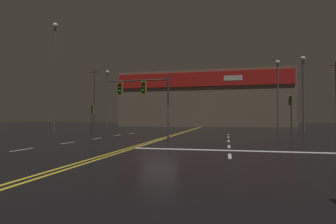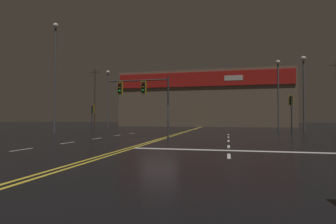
# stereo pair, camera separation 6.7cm
# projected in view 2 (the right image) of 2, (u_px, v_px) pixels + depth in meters

# --- Properties ---
(ground_plane) EXTENTS (200.00, 200.00, 0.00)m
(ground_plane) POSITION_uv_depth(u_px,v_px,m) (159.00, 140.00, 18.19)
(ground_plane) COLOR black
(road_markings) EXTENTS (14.03, 60.00, 0.01)m
(road_markings) POSITION_uv_depth(u_px,v_px,m) (168.00, 141.00, 17.03)
(road_markings) COLOR gold
(road_markings) RESTS_ON ground
(traffic_signal_median) EXTENTS (4.88, 0.36, 4.65)m
(traffic_signal_median) POSITION_uv_depth(u_px,v_px,m) (142.00, 92.00, 20.03)
(traffic_signal_median) COLOR #38383D
(traffic_signal_median) RESTS_ON ground
(traffic_signal_corner_northeast) EXTENTS (0.42, 0.36, 3.76)m
(traffic_signal_corner_northeast) POSITION_uv_depth(u_px,v_px,m) (291.00, 105.00, 25.44)
(traffic_signal_corner_northeast) COLOR #38383D
(traffic_signal_corner_northeast) RESTS_ON ground
(traffic_signal_corner_northwest) EXTENTS (0.42, 0.36, 3.11)m
(traffic_signal_corner_northwest) POSITION_uv_depth(u_px,v_px,m) (92.00, 112.00, 30.69)
(traffic_signal_corner_northwest) COLOR #38383D
(traffic_signal_corner_northwest) RESTS_ON ground
(streetlight_near_left) EXTENTS (0.56, 0.56, 9.07)m
(streetlight_near_left) POSITION_uv_depth(u_px,v_px,m) (278.00, 85.00, 33.79)
(streetlight_near_left) COLOR #59595E
(streetlight_near_left) RESTS_ON ground
(streetlight_near_right) EXTENTS (0.56, 0.56, 9.08)m
(streetlight_near_right) POSITION_uv_depth(u_px,v_px,m) (108.00, 91.00, 41.12)
(streetlight_near_right) COLOR #59595E
(streetlight_near_right) RESTS_ON ground
(streetlight_median_approach) EXTENTS (0.56, 0.56, 11.30)m
(streetlight_median_approach) POSITION_uv_depth(u_px,v_px,m) (55.00, 64.00, 26.74)
(streetlight_median_approach) COLOR #59595E
(streetlight_median_approach) RESTS_ON ground
(streetlight_far_left) EXTENTS (0.56, 0.56, 8.46)m
(streetlight_far_left) POSITION_uv_depth(u_px,v_px,m) (304.00, 83.00, 29.09)
(streetlight_far_left) COLOR #59595E
(streetlight_far_left) RESTS_ON ground
(building_backdrop) EXTENTS (32.62, 10.23, 10.62)m
(building_backdrop) POSITION_uv_depth(u_px,v_px,m) (204.00, 100.00, 52.76)
(building_backdrop) COLOR #7A6651
(building_backdrop) RESTS_ON ground
(utility_pole_row) EXTENTS (45.40, 0.26, 11.41)m
(utility_pole_row) POSITION_uv_depth(u_px,v_px,m) (201.00, 95.00, 47.40)
(utility_pole_row) COLOR #4C3828
(utility_pole_row) RESTS_ON ground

